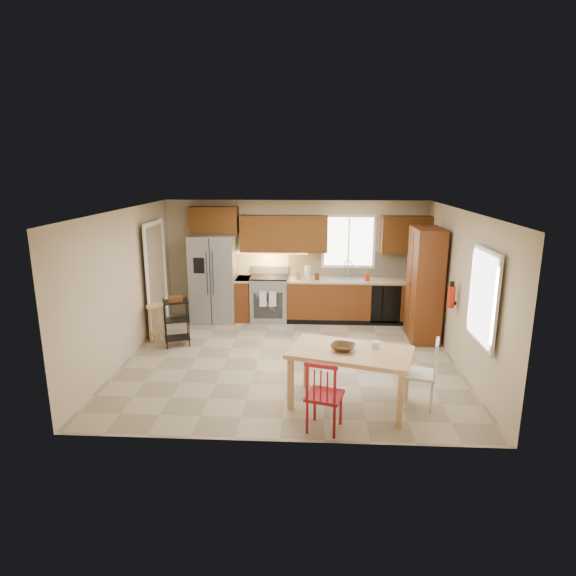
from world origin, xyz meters
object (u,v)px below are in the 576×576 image
(dining_table, at_px, (349,378))
(chair_red, at_px, (325,394))
(range_stove, at_px, (269,299))
(table_jar, at_px, (376,346))
(pantry, at_px, (424,285))
(bar_stool, at_px, (157,324))
(soap_bottle, at_px, (368,276))
(refrigerator, at_px, (214,278))
(table_bowl, at_px, (343,350))
(utility_cart, at_px, (177,322))
(chair_white, at_px, (420,373))
(fire_extinguisher, at_px, (451,297))

(dining_table, xyz_separation_m, chair_red, (-0.35, -0.65, 0.08))
(range_stove, height_order, table_jar, range_stove)
(chair_red, bearing_deg, pantry, 76.60)
(bar_stool, bearing_deg, soap_bottle, 13.08)
(refrigerator, relative_size, bar_stool, 2.57)
(refrigerator, height_order, table_bowl, refrigerator)
(refrigerator, xyz_separation_m, utility_cart, (-0.38, -1.55, -0.47))
(bar_stool, bearing_deg, refrigerator, 54.30)
(soap_bottle, height_order, pantry, pantry)
(refrigerator, height_order, chair_white, refrigerator)
(range_stove, bearing_deg, chair_white, -57.00)
(table_jar, distance_m, utility_cart, 3.89)
(chair_white, bearing_deg, soap_bottle, 21.52)
(fire_extinguisher, xyz_separation_m, chair_red, (-2.10, -2.33, -0.63))
(pantry, distance_m, fire_extinguisher, 1.07)
(range_stove, xyz_separation_m, chair_red, (1.08, -4.37, 0.01))
(soap_bottle, bearing_deg, dining_table, -99.37)
(soap_bottle, bearing_deg, range_stove, 177.60)
(fire_extinguisher, height_order, bar_stool, fire_extinguisher)
(bar_stool, bearing_deg, table_jar, -36.02)
(pantry, bearing_deg, chair_white, -102.59)
(range_stove, bearing_deg, chair_red, -76.09)
(refrigerator, distance_m, fire_extinguisher, 4.76)
(range_stove, bearing_deg, utility_cart, -133.60)
(dining_table, height_order, bar_stool, dining_table)
(soap_bottle, height_order, fire_extinguisher, fire_extinguisher)
(dining_table, relative_size, chair_white, 1.70)
(dining_table, relative_size, utility_cart, 1.82)
(refrigerator, distance_m, table_bowl, 4.42)
(soap_bottle, bearing_deg, pantry, -43.45)
(pantry, relative_size, utility_cart, 2.40)
(table_bowl, bearing_deg, pantry, 58.88)
(chair_red, relative_size, bar_stool, 1.32)
(range_stove, xyz_separation_m, utility_cart, (-1.53, -1.61, -0.02))
(utility_cart, bearing_deg, bar_stool, 139.95)
(chair_white, height_order, utility_cart, chair_white)
(refrigerator, xyz_separation_m, fire_extinguisher, (4.33, -1.98, 0.19))
(range_stove, bearing_deg, bar_stool, -143.08)
(chair_red, bearing_deg, range_stove, 119.83)
(range_stove, height_order, chair_white, chair_white)
(range_stove, xyz_separation_m, dining_table, (1.43, -3.72, -0.07))
(soap_bottle, bearing_deg, table_bowl, -100.89)
(range_stove, distance_m, chair_red, 4.50)
(soap_bottle, bearing_deg, chair_red, -102.50)
(table_bowl, bearing_deg, chair_white, 2.73)
(table_jar, bearing_deg, dining_table, -164.05)
(pantry, relative_size, table_jar, 15.14)
(utility_cart, bearing_deg, range_stove, 25.54)
(utility_cart, bearing_deg, pantry, -12.97)
(chair_red, bearing_deg, bar_stool, 152.18)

